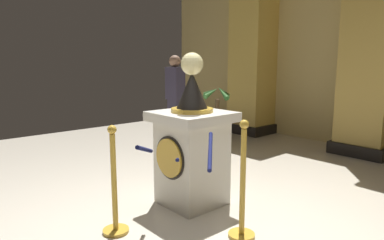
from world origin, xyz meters
name	(u,v)px	position (x,y,z in m)	size (l,w,h in m)	color
ground_plane	(181,227)	(0.00, 0.00, 0.00)	(10.46, 10.46, 0.00)	beige
back_wall	(382,42)	(0.00, 4.45, 1.88)	(10.46, 0.16, 3.77)	tan
pedestal_clock	(192,147)	(-0.36, 0.46, 0.64)	(0.75, 0.75, 1.65)	silver
stanchion_near	(115,196)	(-0.31, -0.51, 0.35)	(0.24, 0.24, 1.00)	gold
stanchion_far	(242,197)	(0.50, 0.29, 0.37)	(0.24, 0.24, 1.06)	gold
velvet_rope	(177,150)	(0.10, -0.11, 0.79)	(0.85, 0.85, 0.22)	#141947
column_left	(254,50)	(-2.44, 4.08, 1.80)	(0.96, 0.96, 3.62)	black
column_centre_rear	(373,46)	(0.00, 4.08, 1.80)	(0.94, 0.94, 3.62)	black
potted_palm_left	(217,126)	(-2.20, 2.71, 0.33)	(0.68, 0.67, 1.12)	#4C3828
bystander_guest	(175,96)	(-2.85, 2.22, 0.89)	(0.37, 0.23, 1.67)	#383347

